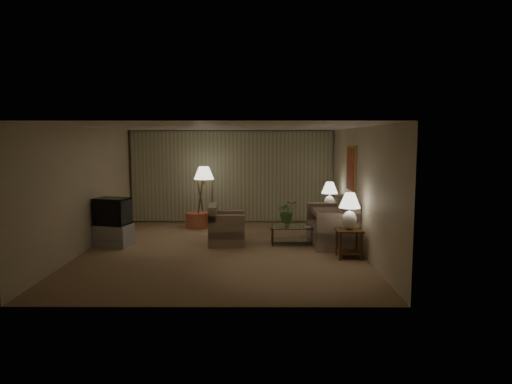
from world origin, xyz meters
TOP-DOWN VIEW (x-y plane):
  - ground at (0.00, 0.00)m, footprint 7.00×7.00m
  - room_shell at (0.02, 1.51)m, footprint 6.04×7.02m
  - sofa at (2.50, 0.66)m, footprint 1.90×0.99m
  - armchair at (0.04, 0.55)m, footprint 0.95×0.91m
  - side_table_near at (2.65, -0.69)m, footprint 0.53×0.53m
  - side_table_far at (2.65, 1.91)m, footprint 0.54×0.45m
  - table_lamp_near at (2.65, -0.69)m, footprint 0.44×0.44m
  - table_lamp_far at (2.65, 1.91)m, footprint 0.43×0.43m
  - coffee_table at (1.61, 0.56)m, footprint 1.13×0.61m
  - tv_cabinet at (-2.55, 0.33)m, footprint 1.07×0.92m
  - crt_tv at (-2.55, 0.33)m, footprint 0.97×0.87m
  - floor_lamp at (-0.71, 2.55)m, footprint 0.55×0.55m
  - ottoman at (-0.91, 2.54)m, footprint 0.77×0.77m
  - vase at (1.46, 0.56)m, footprint 0.19×0.19m
  - flowers at (1.46, 0.56)m, footprint 0.52×0.47m
  - book at (1.86, 0.46)m, footprint 0.16×0.21m

SIDE VIEW (x-z plane):
  - ground at x=0.00m, z-range 0.00..0.00m
  - ottoman at x=-0.91m, z-range 0.00..0.42m
  - tv_cabinet at x=-2.55m, z-range 0.00..0.50m
  - coffee_table at x=1.61m, z-range 0.07..0.48m
  - armchair at x=0.04m, z-range 0.00..0.73m
  - side_table_far at x=2.65m, z-range 0.11..0.71m
  - side_table_near at x=2.65m, z-range 0.11..0.71m
  - sofa at x=2.50m, z-range 0.00..0.83m
  - book at x=1.86m, z-range 0.41..0.43m
  - vase at x=1.46m, z-range 0.42..0.57m
  - crt_tv at x=-2.55m, z-range 0.50..1.11m
  - flowers at x=1.46m, z-range 0.57..1.09m
  - floor_lamp at x=-0.71m, z-range 0.04..1.73m
  - table_lamp_far at x=2.65m, z-range 0.67..1.40m
  - table_lamp_near at x=2.65m, z-range 0.67..1.42m
  - room_shell at x=0.02m, z-range 0.39..3.11m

